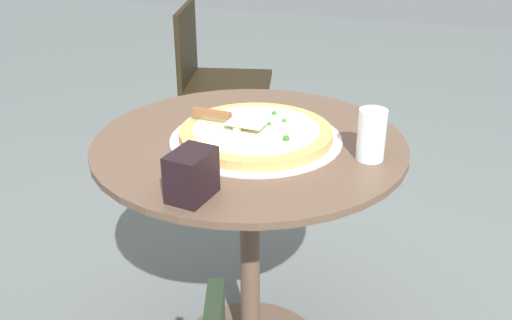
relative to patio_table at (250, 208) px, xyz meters
name	(u,v)px	position (x,y,z in m)	size (l,w,h in m)	color
patio_table	(250,208)	(0.00, 0.00, 0.00)	(0.83, 0.83, 0.75)	brown
pizza_on_tray	(256,134)	(0.01, 0.01, 0.22)	(0.46, 0.46, 0.05)	silver
pizza_server	(229,117)	(-0.06, 0.01, 0.26)	(0.21, 0.08, 0.02)	silver
drinking_cup	(371,135)	(0.32, -0.01, 0.27)	(0.07, 0.07, 0.13)	silver
napkin_dispenser	(192,175)	(-0.01, -0.33, 0.26)	(0.11, 0.08, 0.11)	black
patio_chair_far	(213,73)	(-0.68, 1.29, -0.06)	(0.53, 0.53, 0.82)	black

